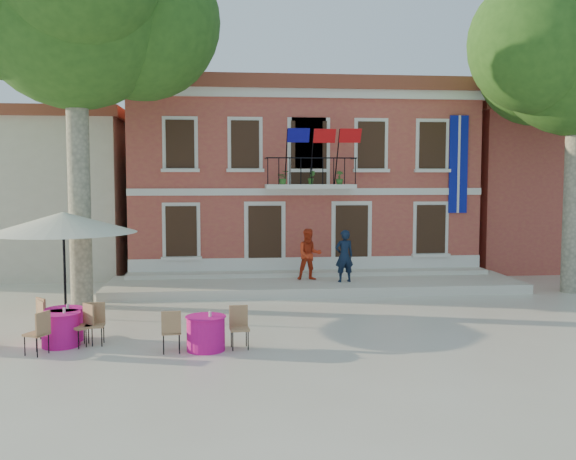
# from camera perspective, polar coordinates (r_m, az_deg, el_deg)

# --- Properties ---
(ground) EXTENTS (90.00, 90.00, 0.00)m
(ground) POSITION_cam_1_polar(r_m,az_deg,el_deg) (17.62, -2.04, -7.83)
(ground) COLOR beige
(ground) RESTS_ON ground
(main_building) EXTENTS (13.50, 9.59, 7.50)m
(main_building) POSITION_cam_1_polar(r_m,az_deg,el_deg) (27.33, 0.71, 4.61)
(main_building) COLOR #B65C41
(main_building) RESTS_ON ground
(neighbor_west) EXTENTS (9.40, 9.40, 6.40)m
(neighbor_west) POSITION_cam_1_polar(r_m,az_deg,el_deg) (29.37, -22.46, 3.17)
(neighbor_west) COLOR beige
(neighbor_west) RESTS_ON ground
(neighbor_east) EXTENTS (9.40, 9.40, 6.40)m
(neighbor_east) POSITION_cam_1_polar(r_m,az_deg,el_deg) (31.98, 22.40, 3.26)
(neighbor_east) COLOR #B65C41
(neighbor_east) RESTS_ON ground
(terrace) EXTENTS (14.00, 3.40, 0.30)m
(terrace) POSITION_cam_1_polar(r_m,az_deg,el_deg) (22.10, 2.38, -4.87)
(terrace) COLOR silver
(terrace) RESTS_ON ground
(plane_tree_west) EXTENTS (5.99, 5.99, 11.77)m
(plane_tree_west) POSITION_cam_1_polar(r_m,az_deg,el_deg) (20.34, -18.46, 18.35)
(plane_tree_west) COLOR #A59E84
(plane_tree_west) RESTS_ON ground
(patio_umbrella) EXTENTS (3.90, 3.90, 2.90)m
(patio_umbrella) POSITION_cam_1_polar(r_m,az_deg,el_deg) (18.26, -19.35, 0.61)
(patio_umbrella) COLOR black
(patio_umbrella) RESTS_ON ground
(pedestrian_navy) EXTENTS (0.70, 0.52, 1.76)m
(pedestrian_navy) POSITION_cam_1_polar(r_m,az_deg,el_deg) (21.69, 5.02, -2.31)
(pedestrian_navy) COLOR black
(pedestrian_navy) RESTS_ON terrace
(pedestrian_orange) EXTENTS (0.89, 0.70, 1.77)m
(pedestrian_orange) POSITION_cam_1_polar(r_m,az_deg,el_deg) (22.01, 1.90, -2.19)
(pedestrian_orange) COLOR red
(pedestrian_orange) RESTS_ON terrace
(cafe_table_1) EXTENTS (1.95, 0.90, 0.95)m
(cafe_table_1) POSITION_cam_1_polar(r_m,az_deg,el_deg) (14.45, -7.32, -8.96)
(cafe_table_1) COLOR #C11275
(cafe_table_1) RESTS_ON ground
(cafe_table_2) EXTENTS (1.66, 1.87, 0.95)m
(cafe_table_2) POSITION_cam_1_polar(r_m,az_deg,el_deg) (15.56, -19.55, -8.17)
(cafe_table_2) COLOR #C11275
(cafe_table_2) RESTS_ON ground
(cafe_table_3) EXTENTS (1.59, 1.71, 0.95)m
(cafe_table_3) POSITION_cam_1_polar(r_m,az_deg,el_deg) (16.02, -19.26, -7.82)
(cafe_table_3) COLOR #C11275
(cafe_table_3) RESTS_ON ground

